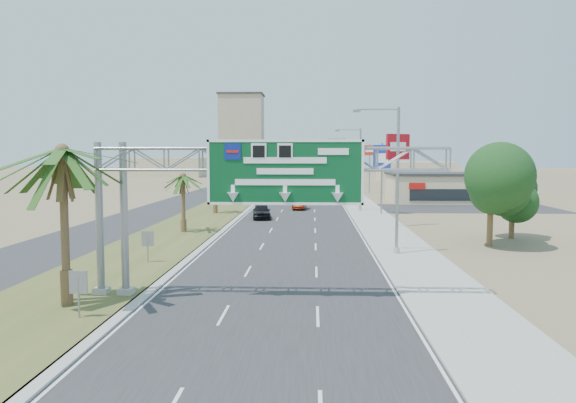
% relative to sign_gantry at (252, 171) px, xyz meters
% --- Properties ---
extents(ground, '(600.00, 600.00, 0.00)m').
position_rel_sign_gantry_xyz_m(ground, '(1.06, -9.93, -6.06)').
color(ground, '#8C7A59').
rests_on(ground, ground).
extents(road, '(12.00, 300.00, 0.02)m').
position_rel_sign_gantry_xyz_m(road, '(1.06, 100.07, -6.05)').
color(road, '#28282B').
rests_on(road, ground).
extents(sidewalk_right, '(4.00, 300.00, 0.10)m').
position_rel_sign_gantry_xyz_m(sidewalk_right, '(9.56, 100.07, -6.01)').
color(sidewalk_right, '#9E9B93').
rests_on(sidewalk_right, ground).
extents(median_grass, '(7.00, 300.00, 0.12)m').
position_rel_sign_gantry_xyz_m(median_grass, '(-8.94, 100.07, -6.00)').
color(median_grass, '#485124').
rests_on(median_grass, ground).
extents(opposing_road, '(8.00, 300.00, 0.02)m').
position_rel_sign_gantry_xyz_m(opposing_road, '(-15.94, 100.07, -6.05)').
color(opposing_road, '#28282B').
rests_on(opposing_road, ground).
extents(sign_gantry, '(16.75, 1.24, 7.50)m').
position_rel_sign_gantry_xyz_m(sign_gantry, '(0.00, 0.00, 0.00)').
color(sign_gantry, gray).
rests_on(sign_gantry, ground).
extents(palm_near, '(5.70, 5.70, 8.35)m').
position_rel_sign_gantry_xyz_m(palm_near, '(-8.14, -1.93, 0.87)').
color(palm_near, brown).
rests_on(palm_near, ground).
extents(palm_row_b, '(3.99, 3.99, 5.95)m').
position_rel_sign_gantry_xyz_m(palm_row_b, '(-8.44, 22.07, -1.16)').
color(palm_row_b, brown).
rests_on(palm_row_b, ground).
extents(palm_row_c, '(3.99, 3.99, 6.75)m').
position_rel_sign_gantry_xyz_m(palm_row_c, '(-8.44, 38.07, -0.39)').
color(palm_row_c, brown).
rests_on(palm_row_c, ground).
extents(palm_row_d, '(3.99, 3.99, 5.45)m').
position_rel_sign_gantry_xyz_m(palm_row_d, '(-8.44, 56.07, -1.64)').
color(palm_row_d, brown).
rests_on(palm_row_d, ground).
extents(palm_row_e, '(3.99, 3.99, 6.15)m').
position_rel_sign_gantry_xyz_m(palm_row_e, '(-8.44, 75.07, -0.97)').
color(palm_row_e, brown).
rests_on(palm_row_e, ground).
extents(palm_row_f, '(3.99, 3.99, 5.75)m').
position_rel_sign_gantry_xyz_m(palm_row_f, '(-8.44, 100.07, -1.35)').
color(palm_row_f, brown).
rests_on(palm_row_f, ground).
extents(streetlight_near, '(3.27, 0.44, 10.00)m').
position_rel_sign_gantry_xyz_m(streetlight_near, '(8.36, 12.07, -1.36)').
color(streetlight_near, gray).
rests_on(streetlight_near, ground).
extents(streetlight_mid, '(3.27, 0.44, 10.00)m').
position_rel_sign_gantry_xyz_m(streetlight_mid, '(8.36, 42.07, -1.36)').
color(streetlight_mid, gray).
rests_on(streetlight_mid, ground).
extents(streetlight_far, '(3.27, 0.44, 10.00)m').
position_rel_sign_gantry_xyz_m(streetlight_far, '(8.36, 78.07, -1.36)').
color(streetlight_far, gray).
rests_on(streetlight_far, ground).
extents(signal_mast, '(10.28, 0.71, 8.00)m').
position_rel_sign_gantry_xyz_m(signal_mast, '(6.23, 62.05, -1.21)').
color(signal_mast, gray).
rests_on(signal_mast, ground).
extents(store_building, '(18.00, 10.00, 4.00)m').
position_rel_sign_gantry_xyz_m(store_building, '(23.06, 56.07, -4.06)').
color(store_building, '#CBB389').
rests_on(store_building, ground).
extents(oak_near, '(4.50, 4.50, 6.80)m').
position_rel_sign_gantry_xyz_m(oak_near, '(16.06, 16.07, -1.53)').
color(oak_near, brown).
rests_on(oak_near, ground).
extents(oak_far, '(3.50, 3.50, 5.60)m').
position_rel_sign_gantry_xyz_m(oak_far, '(19.06, 20.07, -2.24)').
color(oak_far, brown).
rests_on(oak_far, ground).
extents(median_signback_a, '(0.75, 0.08, 2.08)m').
position_rel_sign_gantry_xyz_m(median_signback_a, '(-6.74, -3.93, -4.61)').
color(median_signback_a, gray).
rests_on(median_signback_a, ground).
extents(median_signback_b, '(0.75, 0.08, 2.08)m').
position_rel_sign_gantry_xyz_m(median_signback_b, '(-7.44, 8.07, -4.61)').
color(median_signback_b, gray).
rests_on(median_signback_b, ground).
extents(tower_distant, '(20.00, 16.00, 35.00)m').
position_rel_sign_gantry_xyz_m(tower_distant, '(-30.94, 240.07, 11.44)').
color(tower_distant, tan).
rests_on(tower_distant, ground).
extents(building_distant_left, '(24.00, 14.00, 6.00)m').
position_rel_sign_gantry_xyz_m(building_distant_left, '(-43.94, 150.07, -3.06)').
color(building_distant_left, '#CBB389').
rests_on(building_distant_left, ground).
extents(building_distant_right, '(20.00, 12.00, 5.00)m').
position_rel_sign_gantry_xyz_m(building_distant_right, '(31.06, 130.07, -3.56)').
color(building_distant_right, '#CBB389').
rests_on(building_distant_right, ground).
extents(car_left_lane, '(2.38, 4.83, 1.59)m').
position_rel_sign_gantry_xyz_m(car_left_lane, '(-2.63, 33.30, -5.26)').
color(car_left_lane, black).
rests_on(car_left_lane, ground).
extents(car_mid_lane, '(1.78, 4.55, 1.48)m').
position_rel_sign_gantry_xyz_m(car_mid_lane, '(1.18, 44.03, -5.32)').
color(car_mid_lane, maroon).
rests_on(car_mid_lane, ground).
extents(car_right_lane, '(2.85, 5.48, 1.48)m').
position_rel_sign_gantry_xyz_m(car_right_lane, '(4.22, 66.90, -5.32)').
color(car_right_lane, gray).
rests_on(car_right_lane, ground).
extents(car_far, '(2.26, 4.87, 1.38)m').
position_rel_sign_gantry_xyz_m(car_far, '(-2.79, 66.01, -5.37)').
color(car_far, black).
rests_on(car_far, ground).
extents(pole_sign_red_near, '(2.32, 1.23, 8.98)m').
position_rel_sign_gantry_xyz_m(pole_sign_red_near, '(10.81, 27.22, 1.01)').
color(pole_sign_red_near, gray).
rests_on(pole_sign_red_near, ground).
extents(pole_sign_blue, '(1.94, 1.11, 8.16)m').
position_rel_sign_gantry_xyz_m(pole_sign_blue, '(10.69, 38.28, 0.05)').
color(pole_sign_blue, gray).
rests_on(pole_sign_blue, ground).
extents(pole_sign_red_far, '(2.18, 0.99, 8.78)m').
position_rel_sign_gantry_xyz_m(pole_sign_red_far, '(12.99, 75.14, 0.89)').
color(pole_sign_red_far, gray).
rests_on(pole_sign_red_far, ground).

